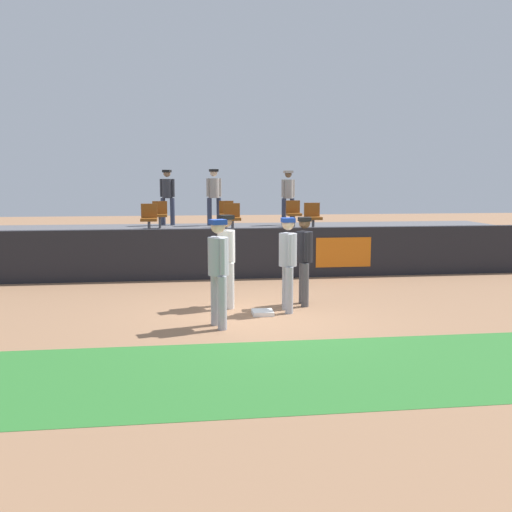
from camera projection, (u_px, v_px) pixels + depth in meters
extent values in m
plane|color=#936B4C|center=(257.00, 315.00, 10.47)|extent=(60.00, 60.00, 0.00)
cube|color=#2D722D|center=(286.00, 371.00, 7.40)|extent=(18.00, 2.80, 0.01)
cube|color=white|center=(263.00, 313.00, 10.52)|extent=(0.40, 0.40, 0.08)
cylinder|color=white|center=(223.00, 283.00, 11.24)|extent=(0.16, 0.16, 0.92)
cylinder|color=white|center=(230.00, 286.00, 10.95)|extent=(0.16, 0.16, 0.92)
cylinder|color=white|center=(226.00, 246.00, 10.99)|extent=(0.47, 0.47, 0.65)
sphere|color=#8C6647|center=(226.00, 221.00, 10.92)|extent=(0.24, 0.24, 0.24)
cube|color=black|center=(226.00, 217.00, 10.91)|extent=(0.33, 0.33, 0.08)
cylinder|color=white|center=(221.00, 244.00, 11.17)|extent=(0.09, 0.09, 0.61)
cylinder|color=white|center=(231.00, 246.00, 10.80)|extent=(0.09, 0.09, 0.61)
ellipsoid|color=brown|center=(226.00, 257.00, 11.26)|extent=(0.19, 0.23, 0.28)
cylinder|color=#9EA3AD|center=(286.00, 287.00, 10.89)|extent=(0.15, 0.15, 0.91)
cylinder|color=#9EA3AD|center=(289.00, 290.00, 10.57)|extent=(0.15, 0.15, 0.91)
cylinder|color=#9EA3AD|center=(288.00, 250.00, 10.62)|extent=(0.35, 0.35, 0.64)
sphere|color=beige|center=(288.00, 224.00, 10.55)|extent=(0.24, 0.24, 0.24)
cube|color=#193899|center=(288.00, 220.00, 10.54)|extent=(0.25, 0.25, 0.08)
cylinder|color=#9EA3AD|center=(286.00, 247.00, 10.83)|extent=(0.09, 0.09, 0.60)
cylinder|color=#9EA3AD|center=(290.00, 250.00, 10.41)|extent=(0.09, 0.09, 0.60)
cylinder|color=#9EA3AD|center=(215.00, 299.00, 9.72)|extent=(0.16, 0.16, 0.93)
cylinder|color=#9EA3AD|center=(222.00, 303.00, 9.41)|extent=(0.16, 0.16, 0.93)
cylinder|color=#9EA3AD|center=(218.00, 256.00, 9.46)|extent=(0.45, 0.45, 0.66)
sphere|color=beige|center=(218.00, 227.00, 9.39)|extent=(0.24, 0.24, 0.24)
cube|color=#193899|center=(218.00, 222.00, 9.38)|extent=(0.32, 0.32, 0.09)
cylinder|color=#9EA3AD|center=(214.00, 253.00, 9.65)|extent=(0.10, 0.10, 0.61)
cylinder|color=#9EA3AD|center=(223.00, 257.00, 9.26)|extent=(0.10, 0.10, 0.61)
cylinder|color=#4C4C51|center=(303.00, 282.00, 11.45)|extent=(0.15, 0.15, 0.89)
cylinder|color=#4C4C51|center=(305.00, 285.00, 11.13)|extent=(0.15, 0.15, 0.89)
cylinder|color=black|center=(304.00, 247.00, 11.19)|extent=(0.36, 0.36, 0.63)
sphere|color=brown|center=(305.00, 223.00, 11.12)|extent=(0.23, 0.23, 0.23)
cube|color=black|center=(305.00, 219.00, 11.11)|extent=(0.26, 0.26, 0.08)
cylinder|color=black|center=(303.00, 245.00, 11.39)|extent=(0.09, 0.09, 0.59)
cylinder|color=black|center=(306.00, 247.00, 10.98)|extent=(0.09, 0.09, 0.59)
cube|color=black|center=(237.00, 253.00, 14.33)|extent=(18.00, 0.24, 1.32)
cube|color=orange|center=(343.00, 252.00, 14.56)|extent=(1.50, 0.02, 0.79)
cube|color=#59595E|center=(229.00, 246.00, 16.87)|extent=(18.00, 4.80, 1.07)
cylinder|color=#4C4C51|center=(227.00, 221.00, 17.36)|extent=(0.08, 0.08, 0.40)
cube|color=#8C4714|center=(227.00, 215.00, 17.33)|extent=(0.46, 0.44, 0.08)
cube|color=#8C4714|center=(226.00, 207.00, 17.49)|extent=(0.46, 0.06, 0.40)
cylinder|color=#4C4C51|center=(313.00, 225.00, 15.89)|extent=(0.08, 0.08, 0.40)
cube|color=#8C4714|center=(313.00, 218.00, 15.86)|extent=(0.46, 0.44, 0.08)
cube|color=#8C4714|center=(312.00, 210.00, 16.01)|extent=(0.46, 0.06, 0.40)
cylinder|color=#4C4C51|center=(160.00, 222.00, 17.10)|extent=(0.08, 0.08, 0.40)
cube|color=#8C4714|center=(160.00, 215.00, 17.07)|extent=(0.46, 0.44, 0.08)
cube|color=#8C4714|center=(160.00, 207.00, 17.22)|extent=(0.46, 0.06, 0.40)
cylinder|color=#4C4C51|center=(294.00, 221.00, 17.63)|extent=(0.08, 0.08, 0.40)
cube|color=#8C4714|center=(294.00, 214.00, 17.60)|extent=(0.45, 0.44, 0.08)
cube|color=#8C4714|center=(293.00, 207.00, 17.76)|extent=(0.45, 0.06, 0.40)
cylinder|color=#4C4C51|center=(233.00, 226.00, 15.59)|extent=(0.08, 0.08, 0.40)
cube|color=#8C4714|center=(232.00, 219.00, 15.57)|extent=(0.46, 0.44, 0.08)
cube|color=#8C4714|center=(232.00, 210.00, 15.72)|extent=(0.46, 0.06, 0.40)
cylinder|color=#4C4C51|center=(149.00, 227.00, 15.30)|extent=(0.08, 0.08, 0.40)
cube|color=#8C4714|center=(149.00, 220.00, 15.27)|extent=(0.45, 0.44, 0.08)
cube|color=#8C4714|center=(149.00, 211.00, 15.43)|extent=(0.45, 0.06, 0.40)
cylinder|color=#33384C|center=(292.00, 212.00, 18.45)|extent=(0.15, 0.15, 0.89)
cylinder|color=#33384C|center=(284.00, 212.00, 18.30)|extent=(0.15, 0.15, 0.89)
cylinder|color=#A5998C|center=(288.00, 189.00, 18.27)|extent=(0.44, 0.44, 0.63)
sphere|color=brown|center=(288.00, 174.00, 18.20)|extent=(0.23, 0.23, 0.23)
cube|color=#A5998C|center=(288.00, 172.00, 18.19)|extent=(0.31, 0.31, 0.08)
cylinder|color=#A5998C|center=(293.00, 188.00, 18.36)|extent=(0.09, 0.09, 0.58)
cylinder|color=#A5998C|center=(283.00, 188.00, 18.17)|extent=(0.09, 0.09, 0.58)
cylinder|color=#33384C|center=(172.00, 212.00, 18.24)|extent=(0.15, 0.15, 0.90)
cylinder|color=#33384C|center=(163.00, 212.00, 18.30)|extent=(0.15, 0.15, 0.90)
cylinder|color=#333338|center=(167.00, 189.00, 18.17)|extent=(0.44, 0.44, 0.63)
sphere|color=#8C6647|center=(167.00, 173.00, 18.10)|extent=(0.24, 0.24, 0.24)
cube|color=black|center=(167.00, 171.00, 18.09)|extent=(0.31, 0.31, 0.08)
cylinder|color=#333338|center=(173.00, 188.00, 18.12)|extent=(0.09, 0.09, 0.59)
cylinder|color=#333338|center=(161.00, 188.00, 18.20)|extent=(0.09, 0.09, 0.59)
cylinder|color=#33384C|center=(219.00, 211.00, 18.27)|extent=(0.16, 0.16, 0.91)
cylinder|color=#33384C|center=(209.00, 212.00, 18.14)|extent=(0.16, 0.16, 0.91)
cylinder|color=#A5998C|center=(214.00, 188.00, 18.10)|extent=(0.44, 0.44, 0.64)
sphere|color=beige|center=(214.00, 173.00, 18.03)|extent=(0.24, 0.24, 0.24)
cube|color=black|center=(214.00, 170.00, 18.02)|extent=(0.31, 0.31, 0.08)
cylinder|color=#A5998C|center=(220.00, 187.00, 18.18)|extent=(0.09, 0.09, 0.60)
cylinder|color=#A5998C|center=(208.00, 188.00, 18.01)|extent=(0.09, 0.09, 0.60)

